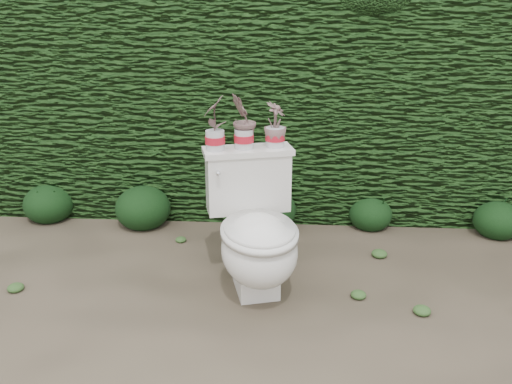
# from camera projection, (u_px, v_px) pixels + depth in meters

# --- Properties ---
(ground) EXTENTS (60.00, 60.00, 0.00)m
(ground) POSITION_uv_depth(u_px,v_px,m) (243.00, 306.00, 2.94)
(ground) COLOR brown
(ground) RESTS_ON ground
(hedge) EXTENTS (8.00, 1.00, 1.60)m
(hedge) POSITION_uv_depth(u_px,v_px,m) (260.00, 101.00, 4.14)
(hedge) COLOR #234A18
(hedge) RESTS_ON ground
(toilet) EXTENTS (0.62, 0.77, 0.78)m
(toilet) POSITION_uv_depth(u_px,v_px,m) (256.00, 234.00, 2.95)
(toilet) COLOR silver
(toilet) RESTS_ON ground
(potted_plant_left) EXTENTS (0.12, 0.17, 0.29)m
(potted_plant_left) POSITION_uv_depth(u_px,v_px,m) (215.00, 124.00, 2.94)
(potted_plant_left) COLOR #1E6223
(potted_plant_left) RESTS_ON toilet
(potted_plant_center) EXTENTS (0.15, 0.18, 0.29)m
(potted_plant_center) POSITION_uv_depth(u_px,v_px,m) (244.00, 123.00, 2.97)
(potted_plant_center) COLOR #1E6223
(potted_plant_center) RESTS_ON toilet
(potted_plant_right) EXTENTS (0.16, 0.16, 0.24)m
(potted_plant_right) POSITION_uv_depth(u_px,v_px,m) (275.00, 126.00, 3.01)
(potted_plant_right) COLOR #1E6223
(potted_plant_right) RESTS_ON toilet
(liriope_clump_1) EXTENTS (0.37, 0.37, 0.29)m
(liriope_clump_1) POSITION_uv_depth(u_px,v_px,m) (48.00, 200.00, 4.00)
(liriope_clump_1) COLOR black
(liriope_clump_1) RESTS_ON ground
(liriope_clump_2) EXTENTS (0.40, 0.40, 0.32)m
(liriope_clump_2) POSITION_uv_depth(u_px,v_px,m) (143.00, 204.00, 3.89)
(liriope_clump_2) COLOR black
(liriope_clump_2) RESTS_ON ground
(liriope_clump_3) EXTENTS (0.42, 0.42, 0.33)m
(liriope_clump_3) POSITION_uv_depth(u_px,v_px,m) (267.00, 206.00, 3.83)
(liriope_clump_3) COLOR black
(liriope_clump_3) RESTS_ON ground
(liriope_clump_4) EXTENTS (0.31, 0.31, 0.25)m
(liriope_clump_4) POSITION_uv_depth(u_px,v_px,m) (371.00, 210.00, 3.87)
(liriope_clump_4) COLOR black
(liriope_clump_4) RESTS_ON ground
(liriope_clump_5) EXTENTS (0.33, 0.33, 0.26)m
(liriope_clump_5) POSITION_uv_depth(u_px,v_px,m) (498.00, 217.00, 3.74)
(liriope_clump_5) COLOR black
(liriope_clump_5) RESTS_ON ground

